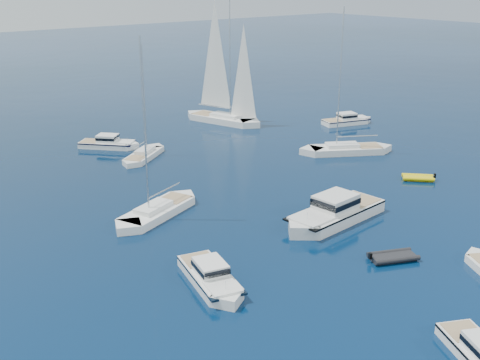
# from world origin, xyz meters

# --- Properties ---
(motor_cruiser_left) EXTENTS (4.37, 8.23, 2.07)m
(motor_cruiser_left) POSITION_xyz_m (-15.98, 11.98, 0.00)
(motor_cruiser_left) COLOR white
(motor_cruiser_left) RESTS_ON ground
(motor_cruiser_centre) EXTENTS (11.38, 4.24, 2.93)m
(motor_cruiser_centre) POSITION_xyz_m (-1.85, 14.09, 0.00)
(motor_cruiser_centre) COLOR silver
(motor_cruiser_centre) RESTS_ON ground
(motor_cruiser_far_r) EXTENTS (8.00, 4.56, 2.01)m
(motor_cruiser_far_r) POSITION_xyz_m (24.85, 35.71, 0.00)
(motor_cruiser_far_r) COLOR white
(motor_cruiser_far_r) RESTS_ON ground
(motor_cruiser_horizon) EXTENTS (6.80, 7.28, 2.01)m
(motor_cruiser_horizon) POSITION_xyz_m (-5.80, 45.80, 0.00)
(motor_cruiser_horizon) COLOR white
(motor_cruiser_horizon) RESTS_ON ground
(sailboat_mid_r) EXTENTS (11.28, 8.47, 16.77)m
(sailboat_mid_r) POSITION_xyz_m (14.14, 26.65, 0.00)
(sailboat_mid_r) COLOR silver
(sailboat_mid_r) RESTS_ON ground
(sailboat_mid_l) EXTENTS (10.92, 6.37, 15.63)m
(sailboat_mid_l) POSITION_xyz_m (-12.44, 24.47, 0.00)
(sailboat_mid_l) COLOR white
(sailboat_mid_l) RESTS_ON ground
(sailboat_centre) EXTENTS (8.51, 6.89, 12.91)m
(sailboat_centre) POSITION_xyz_m (-4.75, 39.64, 0.00)
(sailboat_centre) COLOR silver
(sailboat_centre) RESTS_ON ground
(sailboat_sails_r) EXTENTS (6.78, 13.24, 18.84)m
(sailboat_sails_r) POSITION_xyz_m (12.31, 47.33, 0.00)
(sailboat_sails_r) COLOR white
(sailboat_sails_r) RESTS_ON ground
(tender_yellow) EXTENTS (3.48, 3.57, 0.95)m
(tender_yellow) POSITION_xyz_m (12.49, 15.81, 0.00)
(tender_yellow) COLOR yellow
(tender_yellow) RESTS_ON ground
(tender_grey_near) EXTENTS (4.12, 3.34, 0.95)m
(tender_grey_near) POSITION_xyz_m (-3.72, 6.60, 0.00)
(tender_grey_near) COLOR black
(tender_grey_near) RESTS_ON ground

